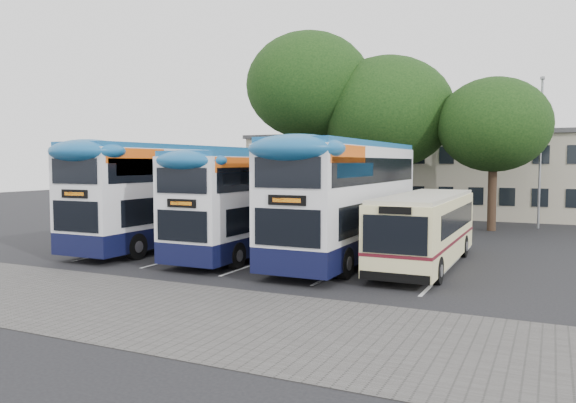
# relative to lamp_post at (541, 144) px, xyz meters

# --- Properties ---
(ground) EXTENTS (120.00, 120.00, 0.00)m
(ground) POSITION_rel_lamp_post_xyz_m (-6.00, -19.97, -5.08)
(ground) COLOR black
(ground) RESTS_ON ground
(paving_strip) EXTENTS (40.00, 6.00, 0.01)m
(paving_strip) POSITION_rel_lamp_post_xyz_m (-8.00, -24.97, -5.08)
(paving_strip) COLOR #595654
(paving_strip) RESTS_ON ground
(bay_lines) EXTENTS (14.12, 11.00, 0.01)m
(bay_lines) POSITION_rel_lamp_post_xyz_m (-9.75, -14.97, -5.08)
(bay_lines) COLOR silver
(bay_lines) RESTS_ON ground
(depot_building) EXTENTS (32.40, 8.40, 6.20)m
(depot_building) POSITION_rel_lamp_post_xyz_m (-6.00, 7.02, -1.93)
(depot_building) COLOR #BDB098
(depot_building) RESTS_ON ground
(lamp_post) EXTENTS (0.25, 1.05, 9.06)m
(lamp_post) POSITION_rel_lamp_post_xyz_m (0.00, 0.00, 0.00)
(lamp_post) COLOR gray
(lamp_post) RESTS_ON ground
(tree_left) EXTENTS (8.15, 8.15, 12.47)m
(tree_left) POSITION_rel_lamp_post_xyz_m (-13.87, -2.96, 3.90)
(tree_left) COLOR black
(tree_left) RESTS_ON ground
(tree_mid) EXTENTS (8.43, 8.43, 10.74)m
(tree_mid) POSITION_rel_lamp_post_xyz_m (-8.94, -1.71, 2.07)
(tree_mid) COLOR black
(tree_mid) RESTS_ON ground
(tree_right) EXTENTS (6.43, 6.43, 8.91)m
(tree_right) POSITION_rel_lamp_post_xyz_m (-2.45, -2.39, 1.07)
(tree_right) COLOR black
(tree_right) RESTS_ON ground
(bus_dd_left) EXTENTS (2.80, 11.54, 4.81)m
(bus_dd_left) POSITION_rel_lamp_post_xyz_m (-15.91, -15.24, -2.43)
(bus_dd_left) COLOR black
(bus_dd_left) RESTS_ON ground
(bus_dd_mid) EXTENTS (2.57, 10.59, 4.41)m
(bus_dd_mid) POSITION_rel_lamp_post_xyz_m (-11.08, -15.48, -2.65)
(bus_dd_mid) COLOR black
(bus_dd_mid) RESTS_ON ground
(bus_dd_right) EXTENTS (2.81, 11.58, 4.83)m
(bus_dd_right) POSITION_rel_lamp_post_xyz_m (-6.88, -15.16, -2.43)
(bus_dd_right) COLOR black
(bus_dd_right) RESTS_ON ground
(bus_single) EXTENTS (2.37, 9.31, 2.77)m
(bus_single) POSITION_rel_lamp_post_xyz_m (-3.65, -15.29, -3.51)
(bus_single) COLOR #F7ECA5
(bus_single) RESTS_ON ground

